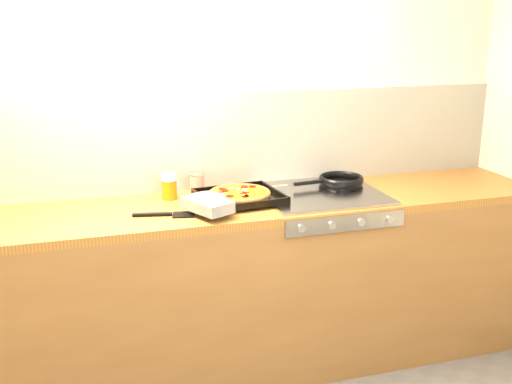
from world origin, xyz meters
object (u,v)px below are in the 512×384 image
object	(u,v)px
tomato_can	(197,184)
frying_pan	(340,181)
juice_glass	(169,186)
pizza_on_tray	(230,197)

from	to	relation	value
tomato_can	frying_pan	bearing A→B (deg)	-6.96
tomato_can	juice_glass	size ratio (longest dim) A/B	0.84
pizza_on_tray	frying_pan	distance (m)	0.65
pizza_on_tray	frying_pan	xyz separation A→B (m)	(0.64, 0.14, -0.01)
frying_pan	juice_glass	world-z (taller)	juice_glass
tomato_can	juice_glass	xyz separation A→B (m)	(-0.15, -0.04, 0.01)
juice_glass	pizza_on_tray	bearing A→B (deg)	-36.29
frying_pan	tomato_can	distance (m)	0.76
juice_glass	frying_pan	bearing A→B (deg)	-3.27
frying_pan	tomato_can	size ratio (longest dim) A/B	3.74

